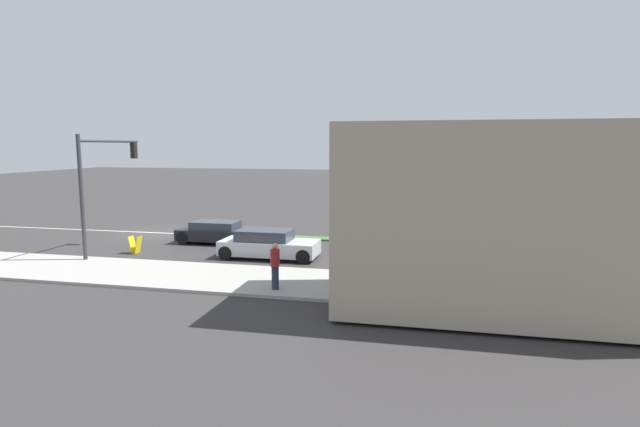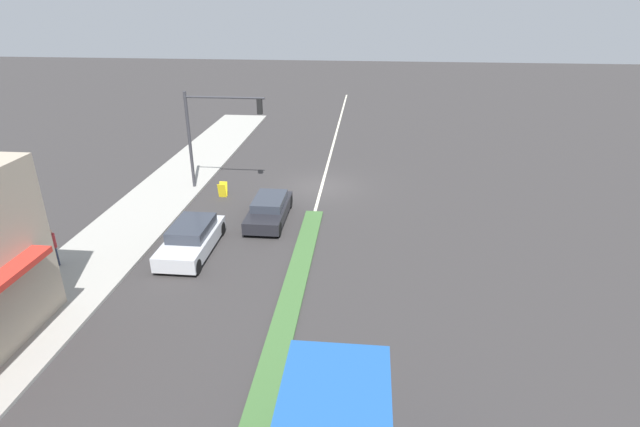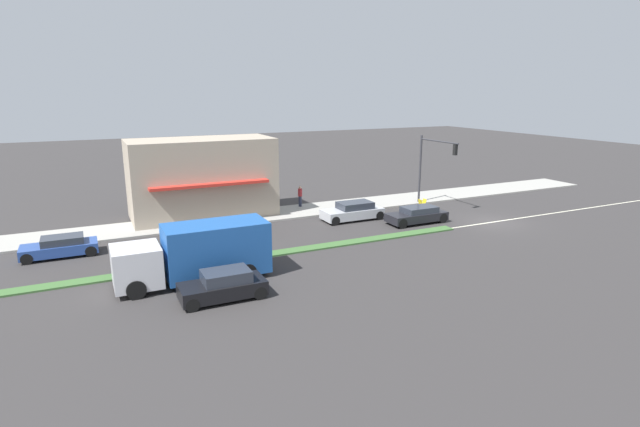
{
  "view_description": "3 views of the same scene",
  "coord_description": "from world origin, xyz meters",
  "px_view_note": "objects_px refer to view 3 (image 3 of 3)",
  "views": [
    {
      "loc": [
        26.8,
        16.12,
        5.22
      ],
      "look_at": [
        1.01,
        10.46,
        1.61
      ],
      "focal_mm": 28.0,
      "sensor_mm": 36.0,
      "label": 1
    },
    {
      "loc": [
        -2.69,
        28.09,
        10.65
      ],
      "look_at": [
        -0.73,
        8.37,
        1.91
      ],
      "focal_mm": 28.0,
      "sensor_mm": 36.0,
      "label": 2
    },
    {
      "loc": [
        -26.14,
        26.47,
        9.35
      ],
      "look_at": [
        1.85,
        13.06,
        1.63
      ],
      "focal_mm": 28.0,
      "sensor_mm": 36.0,
      "label": 3
    }
  ],
  "objects_px": {
    "warning_aframe_sign": "(422,204)",
    "suv_black": "(223,286)",
    "pedestrian": "(300,196)",
    "traffic_signal_main": "(431,159)",
    "delivery_truck": "(199,252)",
    "sedan_silver": "(353,211)",
    "sedan_dark": "(417,215)",
    "coupe_blue": "(60,247)"
  },
  "relations": [
    {
      "from": "warning_aframe_sign",
      "to": "suv_black",
      "type": "xyz_separation_m",
      "value": [
        -10.47,
        19.02,
        0.22
      ]
    },
    {
      "from": "pedestrian",
      "to": "warning_aframe_sign",
      "type": "xyz_separation_m",
      "value": [
        -4.76,
        -8.61,
        -0.58
      ]
    },
    {
      "from": "warning_aframe_sign",
      "to": "traffic_signal_main",
      "type": "bearing_deg",
      "value": -61.17
    },
    {
      "from": "traffic_signal_main",
      "to": "delivery_truck",
      "type": "bearing_deg",
      "value": 111.92
    },
    {
      "from": "traffic_signal_main",
      "to": "suv_black",
      "type": "bearing_deg",
      "value": 118.83
    },
    {
      "from": "warning_aframe_sign",
      "to": "sedan_silver",
      "type": "xyz_separation_m",
      "value": [
        -0.47,
        6.63,
        0.22
      ]
    },
    {
      "from": "suv_black",
      "to": "sedan_dark",
      "type": "bearing_deg",
      "value": -65.91
    },
    {
      "from": "suv_black",
      "to": "sedan_silver",
      "type": "xyz_separation_m",
      "value": [
        10.0,
        -12.39,
        -0.0
      ]
    },
    {
      "from": "traffic_signal_main",
      "to": "warning_aframe_sign",
      "type": "height_order",
      "value": "traffic_signal_main"
    },
    {
      "from": "sedan_dark",
      "to": "sedan_silver",
      "type": "distance_m",
      "value": 4.66
    },
    {
      "from": "pedestrian",
      "to": "sedan_silver",
      "type": "distance_m",
      "value": 5.6
    },
    {
      "from": "coupe_blue",
      "to": "sedan_silver",
      "type": "xyz_separation_m",
      "value": [
        0.0,
        -19.28,
        0.07
      ]
    },
    {
      "from": "warning_aframe_sign",
      "to": "sedan_dark",
      "type": "relative_size",
      "value": 0.19
    },
    {
      "from": "delivery_truck",
      "to": "sedan_silver",
      "type": "xyz_separation_m",
      "value": [
        7.2,
        -12.86,
        -0.82
      ]
    },
    {
      "from": "traffic_signal_main",
      "to": "coupe_blue",
      "type": "distance_m",
      "value": 27.34
    },
    {
      "from": "traffic_signal_main",
      "to": "suv_black",
      "type": "height_order",
      "value": "traffic_signal_main"
    },
    {
      "from": "warning_aframe_sign",
      "to": "coupe_blue",
      "type": "relative_size",
      "value": 0.21
    },
    {
      "from": "sedan_dark",
      "to": "coupe_blue",
      "type": "height_order",
      "value": "sedan_dark"
    },
    {
      "from": "suv_black",
      "to": "sedan_silver",
      "type": "height_order",
      "value": "suv_black"
    },
    {
      "from": "pedestrian",
      "to": "sedan_dark",
      "type": "distance_m",
      "value": 9.86
    },
    {
      "from": "delivery_truck",
      "to": "coupe_blue",
      "type": "height_order",
      "value": "delivery_truck"
    },
    {
      "from": "pedestrian",
      "to": "delivery_truck",
      "type": "relative_size",
      "value": 0.22
    },
    {
      "from": "sedan_silver",
      "to": "delivery_truck",
      "type": "bearing_deg",
      "value": 119.25
    },
    {
      "from": "coupe_blue",
      "to": "sedan_silver",
      "type": "relative_size",
      "value": 0.89
    },
    {
      "from": "sedan_silver",
      "to": "suv_black",
      "type": "bearing_deg",
      "value": 128.92
    },
    {
      "from": "pedestrian",
      "to": "sedan_silver",
      "type": "xyz_separation_m",
      "value": [
        -5.23,
        -1.98,
        -0.36
      ]
    },
    {
      "from": "delivery_truck",
      "to": "suv_black",
      "type": "xyz_separation_m",
      "value": [
        -2.8,
        -0.47,
        -0.82
      ]
    },
    {
      "from": "suv_black",
      "to": "sedan_silver",
      "type": "bearing_deg",
      "value": -51.08
    },
    {
      "from": "traffic_signal_main",
      "to": "warning_aframe_sign",
      "type": "relative_size",
      "value": 6.69
    },
    {
      "from": "delivery_truck",
      "to": "coupe_blue",
      "type": "distance_m",
      "value": 9.69
    },
    {
      "from": "sedan_silver",
      "to": "coupe_blue",
      "type": "bearing_deg",
      "value": 90.0
    },
    {
      "from": "traffic_signal_main",
      "to": "warning_aframe_sign",
      "type": "bearing_deg",
      "value": 118.83
    },
    {
      "from": "traffic_signal_main",
      "to": "sedan_dark",
      "type": "height_order",
      "value": "traffic_signal_main"
    },
    {
      "from": "warning_aframe_sign",
      "to": "delivery_truck",
      "type": "distance_m",
      "value": 20.97
    },
    {
      "from": "traffic_signal_main",
      "to": "suv_black",
      "type": "distance_m",
      "value": 23.3
    },
    {
      "from": "pedestrian",
      "to": "coupe_blue",
      "type": "height_order",
      "value": "pedestrian"
    },
    {
      "from": "pedestrian",
      "to": "sedan_silver",
      "type": "relative_size",
      "value": 0.37
    },
    {
      "from": "suv_black",
      "to": "coupe_blue",
      "type": "bearing_deg",
      "value": 34.59
    },
    {
      "from": "traffic_signal_main",
      "to": "coupe_blue",
      "type": "height_order",
      "value": "traffic_signal_main"
    },
    {
      "from": "pedestrian",
      "to": "sedan_dark",
      "type": "xyz_separation_m",
      "value": [
        -8.03,
        -5.7,
        -0.41
      ]
    },
    {
      "from": "sedan_dark",
      "to": "coupe_blue",
      "type": "relative_size",
      "value": 1.09
    },
    {
      "from": "suv_black",
      "to": "sedan_silver",
      "type": "relative_size",
      "value": 0.86
    }
  ]
}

